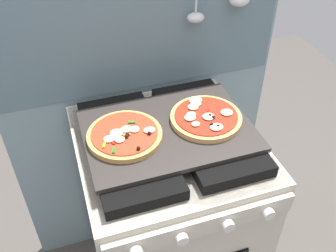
{
  "coord_description": "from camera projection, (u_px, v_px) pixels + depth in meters",
  "views": [
    {
      "loc": [
        -0.3,
        -0.91,
        1.72
      ],
      "look_at": [
        0.0,
        0.0,
        0.93
      ],
      "focal_mm": 41.23,
      "sensor_mm": 36.0,
      "label": 1
    }
  ],
  "objects": [
    {
      "name": "pizza_right",
      "position": [
        205.0,
        117.0,
        1.27
      ],
      "size": [
        0.24,
        0.24,
        0.03
      ],
      "color": "tan",
      "rests_on": "baking_tray"
    },
    {
      "name": "pizza_left",
      "position": [
        125.0,
        135.0,
        1.2
      ],
      "size": [
        0.24,
        0.24,
        0.03
      ],
      "color": "tan",
      "rests_on": "baking_tray"
    },
    {
      "name": "kitchen_backsplash",
      "position": [
        143.0,
        103.0,
        1.57
      ],
      "size": [
        1.1,
        0.09,
        1.55
      ],
      "color": "#7A939E",
      "rests_on": "ground_plane"
    },
    {
      "name": "stove",
      "position": [
        168.0,
        218.0,
        1.54
      ],
      "size": [
        0.6,
        0.64,
        0.9
      ],
      "color": "beige",
      "rests_on": "ground_plane"
    },
    {
      "name": "baking_tray",
      "position": [
        168.0,
        130.0,
        1.25
      ],
      "size": [
        0.54,
        0.38,
        0.02
      ],
      "primitive_type": "cube",
      "color": "#2D2826",
      "rests_on": "stove"
    }
  ]
}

